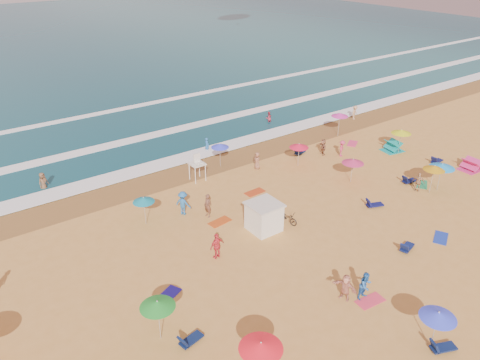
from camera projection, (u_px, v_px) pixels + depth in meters
ground at (273, 237)px, 32.57m from camera, size 220.00×220.00×0.00m
ocean at (6, 44)px, 93.19m from camera, size 220.00×140.00×0.18m
wet_sand at (184, 172)px, 41.58m from camera, size 220.00×220.00×0.00m
surf_foam at (141, 141)px, 47.91m from camera, size 200.00×18.70×0.05m
cabana at (264, 217)px, 32.94m from camera, size 2.00×2.00×2.00m
cabana_roof at (264, 204)px, 32.45m from camera, size 2.20×2.20×0.12m
bicycle at (287, 217)px, 33.95m from camera, size 1.01×1.89×0.95m
lifeguard_stand at (197, 169)px, 39.76m from camera, size 1.20×1.20×2.10m
beach_umbrellas at (288, 208)px, 31.82m from camera, size 59.75×25.78×0.78m
loungers at (366, 233)px, 32.67m from camera, size 30.94×23.35×0.34m
towels at (328, 237)px, 32.51m from camera, size 35.52×20.11×0.03m
popup_tents at (431, 154)px, 43.70m from camera, size 4.37×8.64×1.20m
beachgoers at (258, 197)px, 35.89m from camera, size 41.19×27.71×2.15m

